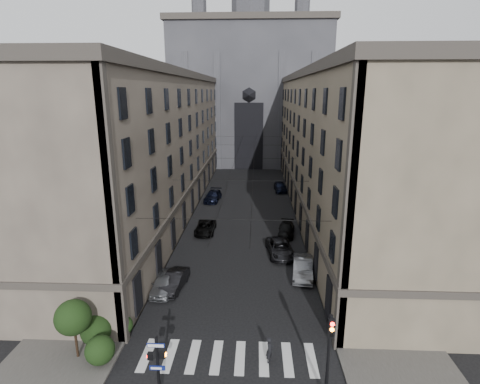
# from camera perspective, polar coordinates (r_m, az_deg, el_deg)

# --- Properties ---
(sidewalk_left) EXTENTS (7.00, 80.00, 0.15)m
(sidewalk_left) POSITION_cam_1_polar(r_m,az_deg,el_deg) (55.03, -10.34, -2.31)
(sidewalk_left) COLOR #383533
(sidewalk_left) RESTS_ON ground
(sidewalk_right) EXTENTS (7.00, 80.00, 0.15)m
(sidewalk_right) POSITION_cam_1_polar(r_m,az_deg,el_deg) (54.40, 11.79, -2.59)
(sidewalk_right) COLOR #383533
(sidewalk_right) RESTS_ON ground
(zebra_crossing) EXTENTS (11.00, 3.20, 0.01)m
(zebra_crossing) POSITION_cam_1_polar(r_m,az_deg,el_deg) (26.01, -1.79, -23.85)
(zebra_crossing) COLOR beige
(zebra_crossing) RESTS_ON ground
(building_left) EXTENTS (13.60, 60.60, 18.85)m
(building_left) POSITION_cam_1_polar(r_m,az_deg,el_deg) (53.77, -13.89, 7.23)
(building_left) COLOR #4A4138
(building_left) RESTS_ON ground
(building_right) EXTENTS (13.60, 60.60, 18.85)m
(building_right) POSITION_cam_1_polar(r_m,az_deg,el_deg) (52.95, 15.50, 7.00)
(building_right) COLOR brown
(building_right) RESTS_ON ground
(gothic_tower) EXTENTS (35.00, 23.00, 58.00)m
(gothic_tower) POSITION_cam_1_polar(r_m,az_deg,el_deg) (90.12, 1.54, 16.09)
(gothic_tower) COLOR #2D2D33
(gothic_tower) RESTS_ON ground
(pedestrian_signal_left) EXTENTS (1.02, 0.38, 4.00)m
(pedestrian_signal_left) POSITION_cam_1_polar(r_m,az_deg,el_deg) (22.39, -12.46, -24.15)
(pedestrian_signal_left) COLOR black
(pedestrian_signal_left) RESTS_ON ground
(traffic_light_right) EXTENTS (0.34, 0.50, 5.20)m
(traffic_light_right) POSITION_cam_1_polar(r_m,az_deg,el_deg) (21.87, 13.46, -22.08)
(traffic_light_right) COLOR black
(traffic_light_right) RESTS_ON ground
(shrub_cluster) EXTENTS (3.90, 4.40, 3.90)m
(shrub_cluster) POSITION_cam_1_polar(r_m,az_deg,el_deg) (26.94, -21.76, -18.81)
(shrub_cluster) COLOR black
(shrub_cluster) RESTS_ON sidewalk_left
(tram_wires) EXTENTS (14.00, 60.00, 0.43)m
(tram_wires) POSITION_cam_1_polar(r_m,az_deg,el_deg) (51.61, 0.67, 4.99)
(tram_wires) COLOR black
(tram_wires) RESTS_ON ground
(car_left_near) EXTENTS (1.77, 4.32, 1.47)m
(car_left_near) POSITION_cam_1_polar(r_m,az_deg,el_deg) (33.02, -11.60, -13.45)
(car_left_near) COLOR slate
(car_left_near) RESTS_ON ground
(car_left_midnear) EXTENTS (2.04, 4.46, 1.42)m
(car_left_midnear) POSITION_cam_1_polar(r_m,az_deg,el_deg) (33.21, -9.99, -13.23)
(car_left_midnear) COLOR black
(car_left_midnear) RESTS_ON ground
(car_left_midfar) EXTENTS (2.24, 4.81, 1.33)m
(car_left_midfar) POSITION_cam_1_polar(r_m,az_deg,el_deg) (44.85, -5.30, -5.39)
(car_left_midfar) COLOR black
(car_left_midfar) RESTS_ON ground
(car_left_far) EXTENTS (2.59, 5.37, 1.51)m
(car_left_far) POSITION_cam_1_polar(r_m,az_deg,el_deg) (57.51, -4.16, -0.62)
(car_left_far) COLOR black
(car_left_far) RESTS_ON ground
(car_right_near) EXTENTS (2.29, 5.13, 1.64)m
(car_right_near) POSITION_cam_1_polar(r_m,az_deg,el_deg) (35.16, 9.56, -11.32)
(car_right_near) COLOR slate
(car_right_near) RESTS_ON ground
(car_right_midnear) EXTENTS (3.06, 5.62, 1.49)m
(car_right_midnear) POSITION_cam_1_polar(r_m,az_deg,el_deg) (39.04, 6.15, -8.52)
(car_right_midnear) COLOR black
(car_right_midnear) RESTS_ON ground
(car_right_midfar) EXTENTS (2.38, 4.66, 1.29)m
(car_right_midfar) POSITION_cam_1_polar(r_m,az_deg,el_deg) (44.40, 7.08, -5.69)
(car_right_midfar) COLOR black
(car_right_midfar) RESTS_ON ground
(car_right_far) EXTENTS (2.17, 4.80, 1.60)m
(car_right_far) POSITION_cam_1_polar(r_m,az_deg,el_deg) (63.18, 6.15, 0.82)
(car_right_far) COLOR black
(car_right_far) RESTS_ON ground
(pedestrian) EXTENTS (0.58, 0.71, 1.69)m
(pedestrian) POSITION_cam_1_polar(r_m,az_deg,el_deg) (25.25, 4.54, -22.87)
(pedestrian) COLOR black
(pedestrian) RESTS_ON ground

